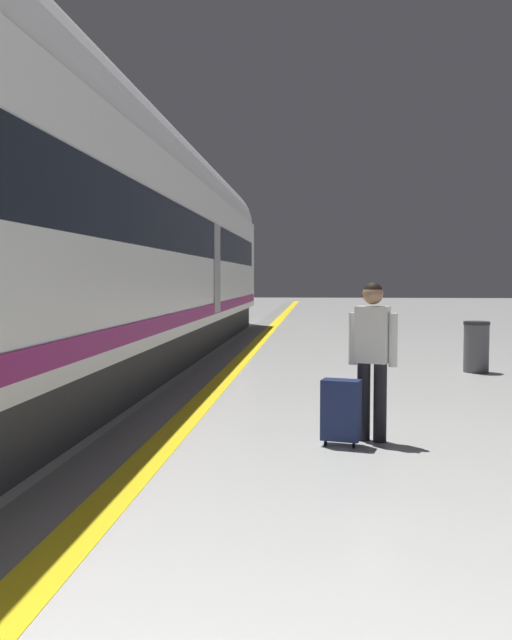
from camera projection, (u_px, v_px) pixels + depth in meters
name	position (u px, v px, depth m)	size (l,w,h in m)	color
safety_line_strip	(218.00, 384.00, 10.86)	(0.36, 80.00, 0.01)	yellow
tactile_edge_band	(195.00, 384.00, 10.89)	(0.71, 80.00, 0.01)	slate
high_speed_train	(24.00, 213.00, 8.79)	(2.94, 35.98, 4.97)	#38383D
passenger_near	(372.00, 349.00, 7.03)	(0.48, 0.30, 1.64)	black
suitcase_near	(341.00, 410.00, 6.87)	(0.42, 0.31, 0.66)	#19234C
waste_bin	(476.00, 347.00, 12.27)	(0.46, 0.46, 0.91)	#4C4C51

